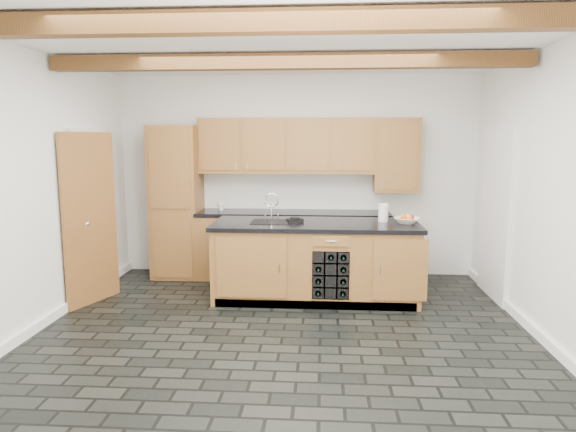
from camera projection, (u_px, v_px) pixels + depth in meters
The scene contains 10 objects.
ground at pixel (282, 337), 5.02m from camera, with size 5.00×5.00×0.00m, color black.
room_shell at pixel (278, 178), 5.32m from camera, with size 5.01×5.00×5.00m.
back_cabinetry at pixel (268, 208), 7.11m from camera, with size 3.65×0.62×2.20m.
island at pixel (316, 261), 6.20m from camera, with size 2.48×0.96×0.93m.
faucet at pixel (270, 219), 6.21m from camera, with size 0.45×0.40×0.34m.
kitchen_scale at pixel (295, 220), 6.17m from camera, with size 0.21×0.17×0.06m.
fruit_bowl at pixel (407, 221), 6.06m from camera, with size 0.29×0.29×0.07m, color silver.
fruit_cluster at pixel (407, 217), 6.06m from camera, with size 0.16×0.17×0.07m.
paper_towel at pixel (383, 213), 6.20m from camera, with size 0.12×0.12×0.22m, color white.
mug at pixel (221, 207), 7.18m from camera, with size 0.10×0.10×0.10m, color white.
Camera 1 is at (0.39, -4.77, 1.93)m, focal length 32.00 mm.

